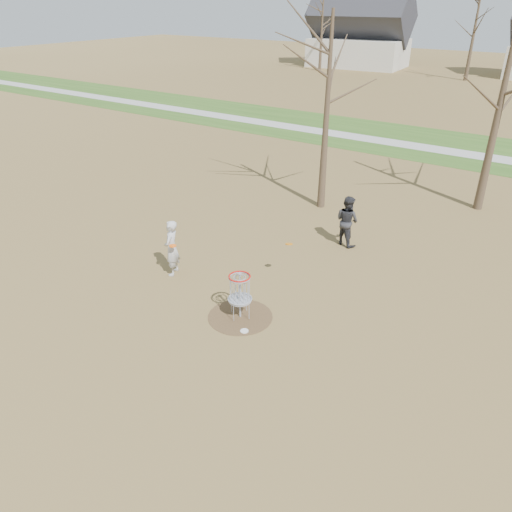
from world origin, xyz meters
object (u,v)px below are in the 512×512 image
Objects in this scene: player_standing at (172,248)px; disc_grounded at (244,331)px; disc_golf_basket at (240,288)px; player_throwing at (347,221)px.

player_standing is 8.27× the size of disc_grounded.
disc_golf_basket is (3.17, -0.75, 0.00)m from player_standing.
disc_grounded is 0.16× the size of disc_golf_basket.
player_throwing is at bearing 122.37° from player_standing.
player_standing is at bearing 72.16° from player_throwing.
player_standing is 6.19m from player_throwing.
disc_grounded is (3.67, -1.25, -0.89)m from player_standing.
disc_golf_basket is (-0.50, 0.50, 0.89)m from disc_grounded.
player_standing is 1.35× the size of disc_golf_basket.
player_throwing is 1.34× the size of disc_golf_basket.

